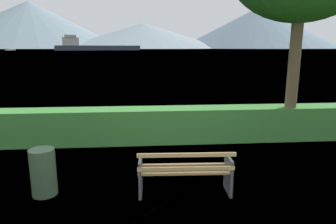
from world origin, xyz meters
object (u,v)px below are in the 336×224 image
Objects in this scene: park_bench at (185,172)px; sailboat_mid at (10,50)px; trash_bin at (43,172)px; cargo_ship_large at (92,46)px.

sailboat_mid is (-101.89, 237.20, 0.02)m from park_bench.
sailboat_mid is (-99.38, 237.01, 0.02)m from trash_bin.
trash_bin is 0.12× the size of sailboat_mid.
trash_bin is 257.00m from sailboat_mid.
trash_bin is at bearing -80.93° from cargo_ship_large.
sailboat_mid is (-62.62, 6.70, -2.68)m from cargo_ship_large.
sailboat_mid is at bearing 173.90° from cargo_ship_large.
trash_bin is 0.01× the size of cargo_ship_large.
park_bench is 258.16m from sailboat_mid.
cargo_ship_large is at bearing 99.07° from trash_bin.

